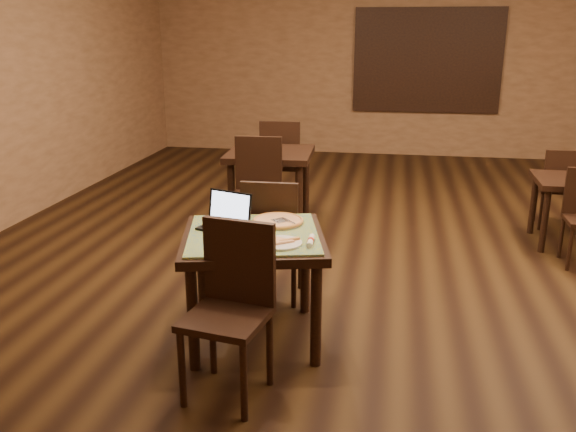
% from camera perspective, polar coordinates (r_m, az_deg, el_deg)
% --- Properties ---
extents(ground, '(10.00, 10.00, 0.00)m').
position_cam_1_polar(ground, '(5.73, 8.93, -4.01)').
color(ground, black).
rests_on(ground, ground).
extents(wall_back, '(8.00, 0.02, 3.00)m').
position_cam_1_polar(wall_back, '(10.37, 10.03, 13.88)').
color(wall_back, '#99704E').
rests_on(wall_back, ground).
extents(mural, '(2.34, 0.05, 1.64)m').
position_cam_1_polar(mural, '(10.34, 12.90, 13.99)').
color(mural, '#26608B').
rests_on(mural, wall_back).
extents(tiled_table, '(1.11, 1.11, 0.76)m').
position_cam_1_polar(tiled_table, '(4.04, -3.25, -3.01)').
color(tiled_table, black).
rests_on(tiled_table, ground).
extents(chair_main_near, '(0.51, 0.51, 1.01)m').
position_cam_1_polar(chair_main_near, '(3.52, -5.24, -7.75)').
color(chair_main_near, black).
rests_on(chair_main_near, ground).
extents(chair_main_far, '(0.43, 0.43, 0.98)m').
position_cam_1_polar(chair_main_far, '(4.64, -1.49, -1.66)').
color(chair_main_far, black).
rests_on(chair_main_far, ground).
extents(laptop, '(0.39, 0.36, 0.23)m').
position_cam_1_polar(laptop, '(4.13, -5.66, -0.22)').
color(laptop, black).
rests_on(laptop, tiled_table).
extents(plate, '(0.26, 0.26, 0.01)m').
position_cam_1_polar(plate, '(3.79, -0.65, -2.56)').
color(plate, white).
rests_on(plate, tiled_table).
extents(pizza_slice, '(0.24, 0.24, 0.02)m').
position_cam_1_polar(pizza_slice, '(3.79, -0.65, -2.36)').
color(pizza_slice, '#FAE4A7').
rests_on(pizza_slice, plate).
extents(pizza_pan, '(0.33, 0.33, 0.01)m').
position_cam_1_polar(pizza_pan, '(4.20, -0.94, -0.63)').
color(pizza_pan, silver).
rests_on(pizza_pan, tiled_table).
extents(pizza_whole, '(0.35, 0.35, 0.02)m').
position_cam_1_polar(pizza_whole, '(4.20, -0.94, -0.44)').
color(pizza_whole, '#FAE4A7').
rests_on(pizza_whole, pizza_pan).
extents(spatula, '(0.23, 0.25, 0.01)m').
position_cam_1_polar(spatula, '(4.17, -0.72, -0.42)').
color(spatula, silver).
rests_on(spatula, pizza_whole).
extents(napkin_roll, '(0.04, 0.18, 0.04)m').
position_cam_1_polar(napkin_roll, '(3.80, 2.13, -2.35)').
color(napkin_roll, white).
rests_on(napkin_roll, tiled_table).
extents(other_table_a, '(0.72, 0.72, 0.67)m').
position_cam_1_polar(other_table_a, '(6.51, 25.09, 2.23)').
color(other_table_a, black).
rests_on(other_table_a, ground).
extents(other_table_a_chair_far, '(0.38, 0.38, 0.86)m').
position_cam_1_polar(other_table_a_chair_far, '(7.00, 24.01, 2.74)').
color(other_table_a_chair_far, black).
rests_on(other_table_a_chair_far, ground).
extents(other_table_b, '(0.91, 0.91, 0.82)m').
position_cam_1_polar(other_table_b, '(6.45, -1.69, 4.88)').
color(other_table_b, black).
rests_on(other_table_b, ground).
extents(other_table_b_chair_near, '(0.48, 0.48, 1.06)m').
position_cam_1_polar(other_table_b_chair_near, '(5.89, -2.93, 2.84)').
color(other_table_b_chair_near, black).
rests_on(other_table_b_chair_near, ground).
extents(other_table_b_chair_far, '(0.48, 0.48, 1.06)m').
position_cam_1_polar(other_table_b_chair_far, '(7.06, -0.64, 5.28)').
color(other_table_b_chair_far, black).
rests_on(other_table_b_chair_far, ground).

